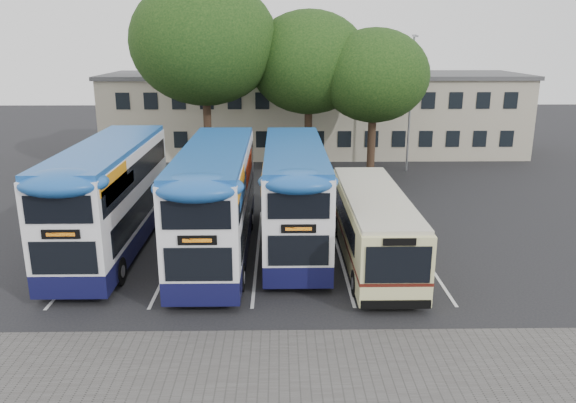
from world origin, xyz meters
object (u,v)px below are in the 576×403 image
(lamp_post, at_px, (411,97))
(bus_single, at_px, (373,222))
(tree_right, at_px, (374,76))
(tree_left, at_px, (204,42))
(bus_dd_left, at_px, (110,193))
(bus_dd_right, at_px, (294,191))
(bus_dd_mid, at_px, (216,197))
(tree_mid, at_px, (309,63))

(lamp_post, relative_size, bus_single, 0.93)
(lamp_post, relative_size, tree_right, 0.95)
(tree_left, height_order, bus_dd_left, tree_left)
(bus_dd_left, xyz_separation_m, bus_dd_right, (7.82, 0.52, -0.10))
(tree_right, xyz_separation_m, bus_single, (-2.02, -13.34, -4.98))
(tree_right, relative_size, bus_dd_right, 0.89)
(tree_left, relative_size, bus_dd_right, 1.17)
(bus_dd_mid, bearing_deg, tree_left, 98.28)
(tree_mid, relative_size, bus_dd_left, 0.96)
(bus_dd_right, relative_size, bus_single, 1.10)
(tree_mid, height_order, bus_single, tree_mid)
(tree_mid, xyz_separation_m, bus_dd_left, (-9.07, -13.45, -4.81))
(tree_right, distance_m, bus_dd_right, 13.21)
(lamp_post, relative_size, tree_left, 0.73)
(tree_left, xyz_separation_m, tree_mid, (6.43, 0.98, -1.25))
(bus_dd_left, relative_size, bus_dd_right, 1.04)
(lamp_post, distance_m, tree_mid, 7.37)
(bus_dd_mid, distance_m, bus_dd_right, 3.47)
(bus_dd_mid, relative_size, bus_dd_right, 1.04)
(tree_mid, bearing_deg, bus_dd_mid, -107.81)
(lamp_post, bearing_deg, bus_single, -107.17)
(tree_right, height_order, bus_single, tree_right)
(lamp_post, bearing_deg, tree_left, -170.29)
(bus_dd_right, xyz_separation_m, bus_single, (3.16, -1.92, -0.80))
(tree_right, bearing_deg, lamp_post, 43.43)
(tree_left, distance_m, bus_dd_left, 14.11)
(bus_dd_mid, bearing_deg, bus_dd_right, 19.42)
(tree_mid, relative_size, bus_dd_mid, 0.96)
(tree_mid, distance_m, bus_dd_mid, 15.56)
(tree_left, bearing_deg, bus_single, -58.99)
(tree_right, distance_m, bus_dd_mid, 15.68)
(bus_dd_mid, height_order, bus_dd_right, bus_dd_mid)
(tree_left, height_order, bus_single, tree_left)
(tree_left, bearing_deg, tree_mid, 8.70)
(bus_dd_right, bearing_deg, bus_dd_left, -176.18)
(lamp_post, height_order, bus_single, lamp_post)
(tree_left, bearing_deg, bus_dd_mid, -81.72)
(lamp_post, bearing_deg, tree_mid, -169.36)
(bus_dd_left, relative_size, bus_single, 1.14)
(bus_dd_left, bearing_deg, lamp_post, 42.74)
(bus_dd_mid, bearing_deg, tree_mid, 72.19)
(bus_single, bearing_deg, tree_right, 81.41)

